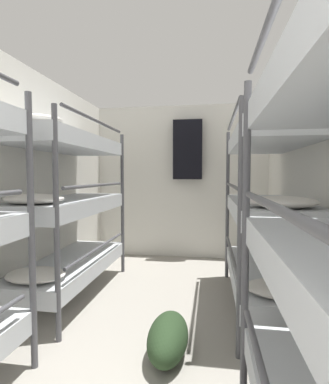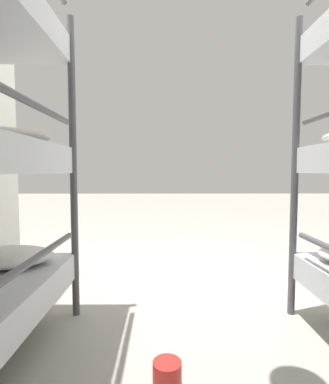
# 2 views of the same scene
# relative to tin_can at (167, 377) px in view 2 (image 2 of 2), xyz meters

# --- Properties ---
(ground_plane) EXTENTS (20.00, 20.00, 0.00)m
(ground_plane) POSITION_rel_tin_can_xyz_m (-0.12, -1.25, -0.07)
(ground_plane) COLOR gray
(tin_can) EXTENTS (0.12, 0.12, 0.13)m
(tin_can) POSITION_rel_tin_can_xyz_m (0.00, 0.00, 0.00)
(tin_can) COLOR #AD231E
(tin_can) RESTS_ON ground_plane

